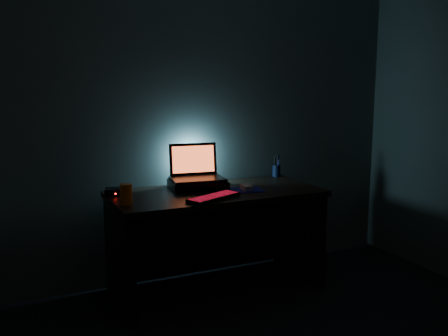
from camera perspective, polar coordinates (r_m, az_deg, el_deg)
name	(u,v)px	position (r m, az deg, el deg)	size (l,w,h in m)	color
room	(377,149)	(2.13, 17.06, 2.11)	(3.50, 4.00, 2.50)	black
desk	(213,224)	(3.68, -1.25, -6.39)	(1.50, 0.70, 0.75)	black
riser	(198,184)	(3.66, -3.03, -1.86)	(0.40, 0.30, 0.06)	black
laptop	(196,171)	(3.69, -3.24, -0.34)	(0.41, 0.33, 0.26)	black
keyboard	(214,197)	(3.32, -1.18, -3.37)	(0.42, 0.28, 0.02)	black
mousepad	(247,190)	(3.60, 2.60, -2.50)	(0.22, 0.20, 0.00)	navy
mouse	(247,187)	(3.60, 2.60, -2.22)	(0.06, 0.11, 0.03)	gray
pen_cup	(276,171)	(4.13, 6.01, -0.31)	(0.07, 0.07, 0.10)	black
juice_glass	(126,194)	(3.23, -11.13, -2.96)	(0.08, 0.08, 0.13)	orange
router	(116,192)	(3.51, -12.23, -2.67)	(0.17, 0.15, 0.05)	black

